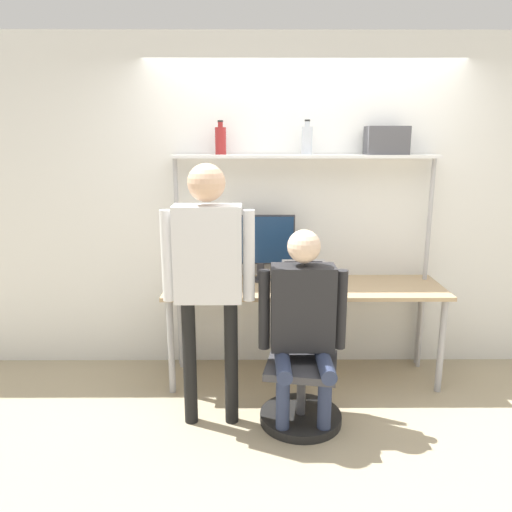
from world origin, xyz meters
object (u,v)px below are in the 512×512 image
(person_seated, at_px, (303,314))
(bottle_clear, at_px, (307,140))
(storage_box, at_px, (386,140))
(laptop, at_px, (304,281))
(bottle_red, at_px, (221,140))
(office_chair, at_px, (302,383))
(cell_phone, at_px, (341,289))
(person_standing, at_px, (208,262))
(monitor, at_px, (261,243))

(person_seated, relative_size, bottle_clear, 5.12)
(person_seated, height_order, storage_box, storage_box)
(laptop, height_order, bottle_red, bottle_red)
(office_chair, xyz_separation_m, person_seated, (-0.01, -0.05, 0.51))
(office_chair, relative_size, bottle_red, 3.50)
(cell_phone, bearing_deg, storage_box, 40.03)
(laptop, bearing_deg, person_seated, -95.89)
(person_standing, bearing_deg, cell_phone, 29.39)
(cell_phone, height_order, office_chair, office_chair)
(laptop, xyz_separation_m, person_standing, (-0.67, -0.58, 0.30))
(monitor, relative_size, laptop, 1.64)
(monitor, bearing_deg, storage_box, 1.25)
(person_standing, bearing_deg, storage_box, 32.56)
(cell_phone, bearing_deg, person_seated, -122.03)
(monitor, height_order, office_chair, monitor)
(office_chair, bearing_deg, bottle_clear, 84.28)
(laptop, bearing_deg, monitor, 144.41)
(cell_phone, xyz_separation_m, bottle_red, (-0.92, 0.30, 1.11))
(person_seated, height_order, bottle_red, bottle_red)
(office_chair, distance_m, person_seated, 0.52)
(cell_phone, distance_m, bottle_red, 1.47)
(bottle_clear, bearing_deg, storage_box, -0.00)
(monitor, xyz_separation_m, person_seated, (0.26, -0.83, -0.30))
(monitor, bearing_deg, laptop, -35.59)
(person_standing, xyz_separation_m, bottle_red, (0.04, 0.84, 0.75))
(office_chair, bearing_deg, laptop, 84.40)
(person_standing, height_order, bottle_red, bottle_red)
(person_standing, bearing_deg, office_chair, 3.30)
(laptop, relative_size, office_chair, 0.37)
(laptop, relative_size, bottle_red, 1.30)
(laptop, height_order, office_chair, laptop)
(monitor, height_order, bottle_clear, bottle_clear)
(bottle_clear, height_order, storage_box, bottle_clear)
(laptop, relative_size, person_standing, 0.19)
(monitor, height_order, storage_box, storage_box)
(monitor, relative_size, cell_phone, 3.61)
(laptop, distance_m, person_standing, 0.94)
(monitor, bearing_deg, person_standing, -113.07)
(laptop, height_order, storage_box, storage_box)
(cell_phone, bearing_deg, office_chair, -123.70)
(person_seated, height_order, bottle_clear, bottle_clear)
(monitor, height_order, person_standing, person_standing)
(bottle_red, height_order, storage_box, bottle_red)
(monitor, xyz_separation_m, cell_phone, (0.61, -0.28, -0.30))
(bottle_clear, bearing_deg, office_chair, -95.72)
(monitor, xyz_separation_m, bottle_clear, (0.35, 0.02, 0.81))
(bottle_clear, distance_m, bottle_red, 0.66)
(cell_phone, bearing_deg, laptop, 170.69)
(office_chair, bearing_deg, storage_box, 49.21)
(cell_phone, bearing_deg, bottle_red, 161.86)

